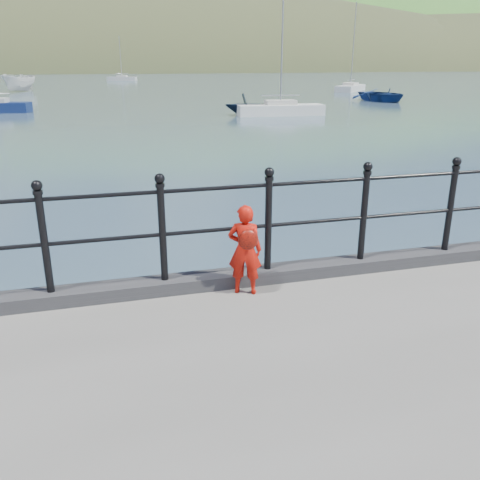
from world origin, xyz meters
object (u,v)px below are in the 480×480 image
object	(u,v)px
child	(245,249)
sailboat_deep	(122,79)
launch_white	(19,83)
sailboat_far	(350,88)
railing	(217,217)
launch_blue	(383,95)
sailboat_near	(280,110)
launch_navy	(246,104)

from	to	relation	value
child	sailboat_deep	size ratio (longest dim) A/B	0.13
launch_white	sailboat_far	size ratio (longest dim) A/B	0.53
railing	launch_blue	distance (m)	44.21
sailboat_near	sailboat_deep	bearing A→B (deg)	100.01
launch_white	sailboat_deep	distance (m)	35.89
child	launch_blue	distance (m)	44.29
sailboat_far	sailboat_deep	bearing A→B (deg)	72.19
launch_blue	launch_white	size ratio (longest dim) A/B	1.05
sailboat_near	sailboat_far	bearing A→B (deg)	58.77
sailboat_far	railing	bearing A→B (deg)	-166.83
launch_navy	launch_white	bearing A→B (deg)	36.32
sailboat_deep	launch_white	bearing A→B (deg)	-91.99
launch_navy	sailboat_deep	bearing A→B (deg)	11.82
railing	child	xyz separation A→B (m)	(0.25, -0.26, -0.31)
railing	sailboat_near	size ratio (longest dim) A/B	2.26
launch_white	launch_blue	bearing A→B (deg)	-5.76
railing	sailboat_far	bearing A→B (deg)	61.63
launch_white	railing	bearing A→B (deg)	-50.36
launch_blue	sailboat_near	bearing A→B (deg)	-150.78
launch_blue	sailboat_near	world-z (taller)	sailboat_near
launch_blue	sailboat_near	xyz separation A→B (m)	(-13.18, -9.53, -0.24)
railing	sailboat_far	xyz separation A→B (m)	(28.69, 53.12, -1.48)
launch_blue	sailboat_far	xyz separation A→B (m)	(4.87, 15.89, -0.24)
launch_blue	sailboat_deep	size ratio (longest dim) A/B	0.70
sailboat_far	sailboat_near	xyz separation A→B (m)	(-18.05, -25.42, -0.00)
sailboat_deep	sailboat_near	size ratio (longest dim) A/B	0.99
child	launch_blue	size ratio (longest dim) A/B	0.18
sailboat_near	launch_white	bearing A→B (deg)	124.91
launch_blue	child	bearing A→B (deg)	-128.80
sailboat_deep	sailboat_far	bearing A→B (deg)	-39.25
launch_navy	sailboat_far	xyz separation A→B (m)	(20.24, 24.60, -0.36)
railing	launch_white	size ratio (longest dim) A/B	3.39
sailboat_far	sailboat_near	world-z (taller)	sailboat_far
sailboat_far	sailboat_deep	size ratio (longest dim) A/B	1.27
launch_navy	sailboat_near	world-z (taller)	sailboat_near
launch_white	sailboat_near	distance (m)	39.96
sailboat_deep	launch_navy	bearing A→B (deg)	-65.83
child	sailboat_far	size ratio (longest dim) A/B	0.10
railing	sailboat_near	bearing A→B (deg)	68.99
sailboat_far	launch_white	bearing A→B (deg)	118.49
railing	launch_blue	xyz separation A→B (m)	(23.81, 37.23, -1.25)
child	launch_navy	size ratio (longest dim) A/B	0.38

